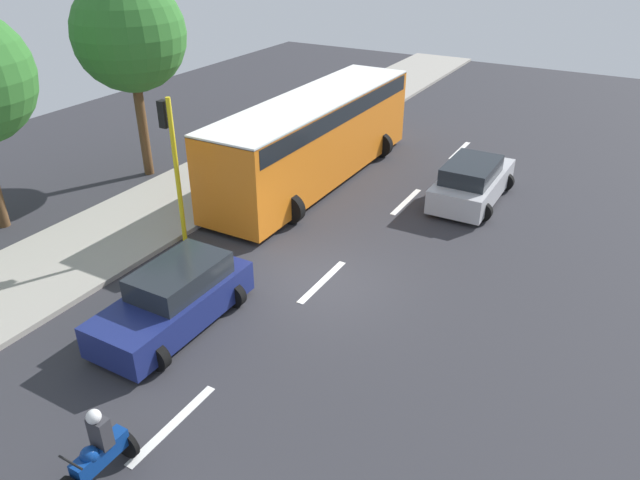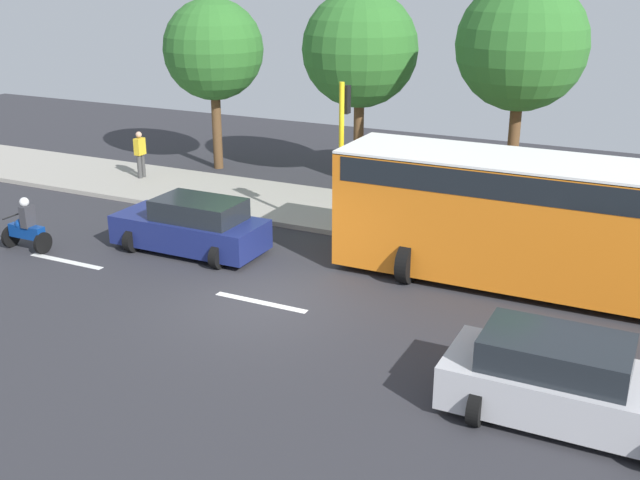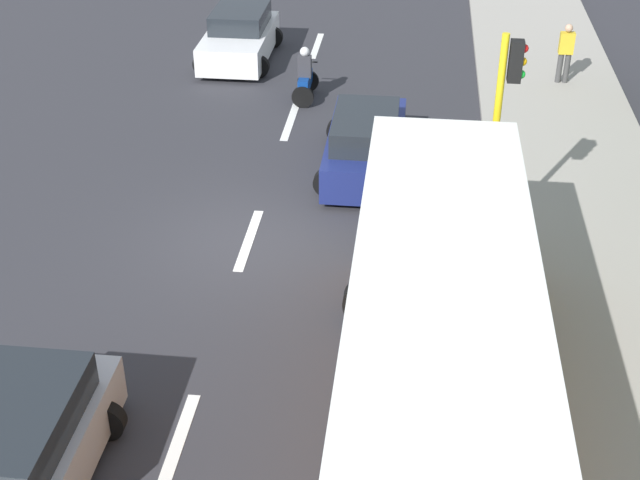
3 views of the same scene
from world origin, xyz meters
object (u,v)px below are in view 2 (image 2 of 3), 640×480
Objects in this scene: city_bus at (567,219)px; street_tree_center at (522,46)px; street_tree_south at (360,49)px; car_dark_blue at (192,227)px; pedestrian_near_signal at (140,153)px; motorcycle at (26,228)px; traffic_light_corner at (343,139)px; car_silver at (569,383)px; street_tree_north at (213,50)px.

street_tree_center reaches higher than city_bus.
city_bus is 11.12m from street_tree_south.
car_dark_blue is 9.76m from city_bus.
city_bus is 15.87m from pedestrian_near_signal.
motorcycle is at bearing 104.63° from city_bus.
pedestrian_near_signal is at bearing 48.60° from car_dark_blue.
pedestrian_near_signal is (7.15, 1.75, 0.42)m from motorcycle.
motorcycle is at bearing -166.21° from pedestrian_near_signal.
street_tree_center is at bearing 23.84° from city_bus.
street_tree_south is (8.47, -1.27, 4.02)m from car_dark_blue.
street_tree_south reaches higher than motorcycle.
car_dark_blue is 7.87m from pedestrian_near_signal.
traffic_light_corner is at bearing 80.34° from city_bus.
pedestrian_near_signal reaches higher than car_dark_blue.
street_tree_north is (12.15, 15.10, 3.78)m from car_silver.
city_bus reaches higher than pedestrian_near_signal.
motorcycle is 0.34× the size of traffic_light_corner.
street_tree_center reaches higher than street_tree_north.
car_dark_blue is 0.63× the size of street_tree_south.
street_tree_north is at bearing 93.70° from street_tree_south.
car_silver is 12.99m from street_tree_center.
city_bus is 1.63× the size of street_tree_south.
street_tree_north is (-0.37, 5.75, -0.24)m from street_tree_south.
traffic_light_corner is (-2.50, -9.17, 1.87)m from pedestrian_near_signal.
street_tree_south is at bearing -8.54° from car_dark_blue.
street_tree_north reaches higher than traffic_light_corner.
street_tree_north reaches higher than car_silver.
traffic_light_corner is 9.58m from street_tree_north.
city_bus is 6.51× the size of pedestrian_near_signal.
city_bus is 15.68m from street_tree_north.
traffic_light_corner is (6.75, 7.34, 2.22)m from car_silver.
motorcycle is at bearing 152.54° from street_tree_south.
city_bus is at bearing 10.67° from car_silver.
car_dark_blue is at bearing 137.56° from street_tree_center.
street_tree_south is 5.77m from street_tree_north.
street_tree_south is at bearing -27.46° from motorcycle.
car_silver is at bearing -143.25° from street_tree_south.
street_tree_center reaches higher than street_tree_south.
street_tree_center is at bearing -98.98° from street_tree_south.
car_dark_blue is at bearing -151.03° from street_tree_north.
street_tree_center is at bearing -36.79° from traffic_light_corner.
street_tree_south is at bearing 19.17° from traffic_light_corner.
pedestrian_near_signal is (9.25, 16.52, 0.35)m from car_silver.
street_tree_center is (9.52, -11.07, 4.53)m from motorcycle.
pedestrian_near_signal is (5.20, 5.90, 0.35)m from car_dark_blue.
pedestrian_near_signal is 4.71m from street_tree_north.
car_silver is 0.61× the size of street_tree_center.
car_silver is 0.40× the size of city_bus.
car_dark_blue is 4.79m from traffic_light_corner.
car_silver is 11.37m from car_dark_blue.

